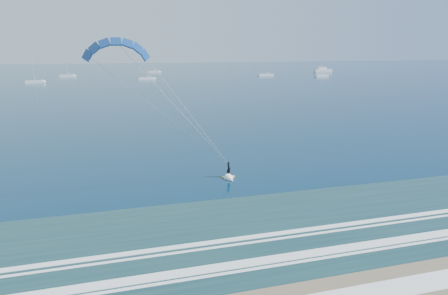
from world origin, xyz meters
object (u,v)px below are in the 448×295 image
at_px(sailboat_2, 67,76).
at_px(sailboat_6, 322,76).
at_px(kitesurfer_rig, 181,112).
at_px(sailboat_4, 154,72).
at_px(sailboat_1, 35,82).
at_px(sailboat_5, 266,75).
at_px(sailboat_3, 147,79).
at_px(motor_yacht, 323,70).

relative_size(sailboat_2, sailboat_6, 1.03).
relative_size(kitesurfer_rig, sailboat_4, 1.56).
distance_m(sailboat_1, sailboat_2, 41.80).
bearing_deg(sailboat_4, sailboat_5, -40.54).
distance_m(sailboat_3, sailboat_5, 72.12).
bearing_deg(sailboat_1, sailboat_6, 0.36).
bearing_deg(sailboat_5, motor_yacht, 26.52).
xyz_separation_m(sailboat_1, sailboat_3, (53.09, 6.23, 0.00)).
bearing_deg(sailboat_2, sailboat_6, -15.54).
bearing_deg(kitesurfer_rig, sailboat_4, 84.47).
height_order(motor_yacht, sailboat_6, sailboat_6).
bearing_deg(sailboat_5, kitesurfer_rig, -114.49).
bearing_deg(motor_yacht, sailboat_1, -166.17).
xyz_separation_m(motor_yacht, sailboat_2, (-166.30, -3.29, -0.72)).
height_order(kitesurfer_rig, sailboat_4, kitesurfer_rig).
xyz_separation_m(sailboat_5, sailboat_6, (28.29, -16.28, -0.01)).
xyz_separation_m(motor_yacht, sailboat_6, (-24.62, -42.68, -0.72)).
bearing_deg(sailboat_1, sailboat_5, 7.89).
distance_m(kitesurfer_rig, sailboat_6, 200.76).
distance_m(kitesurfer_rig, sailboat_5, 201.20).
distance_m(motor_yacht, sailboat_6, 49.28).
relative_size(sailboat_1, sailboat_2, 1.03).
height_order(kitesurfer_rig, sailboat_6, kitesurfer_rig).
relative_size(sailboat_4, sailboat_5, 0.92).
relative_size(kitesurfer_rig, sailboat_3, 1.54).
relative_size(motor_yacht, sailboat_4, 1.11).
relative_size(kitesurfer_rig, sailboat_2, 1.60).
xyz_separation_m(kitesurfer_rig, motor_yacht, (136.23, 209.33, -7.85)).
xyz_separation_m(kitesurfer_rig, sailboat_3, (12.04, 171.94, -8.57)).
bearing_deg(sailboat_6, sailboat_2, 164.46).
bearing_deg(motor_yacht, sailboat_6, -119.98).
distance_m(sailboat_3, sailboat_4, 63.73).
height_order(sailboat_1, sailboat_5, sailboat_5).
relative_size(sailboat_2, sailboat_4, 0.97).
bearing_deg(sailboat_2, sailboat_3, -39.00).
distance_m(sailboat_2, sailboat_5, 115.72).
bearing_deg(sailboat_2, kitesurfer_rig, -81.70).
xyz_separation_m(sailboat_1, sailboat_5, (124.36, 17.23, 0.01)).
height_order(sailboat_2, sailboat_4, sailboat_4).
height_order(sailboat_4, sailboat_6, sailboat_4).
bearing_deg(sailboat_6, sailboat_1, -179.64).
bearing_deg(sailboat_6, sailboat_5, 150.08).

